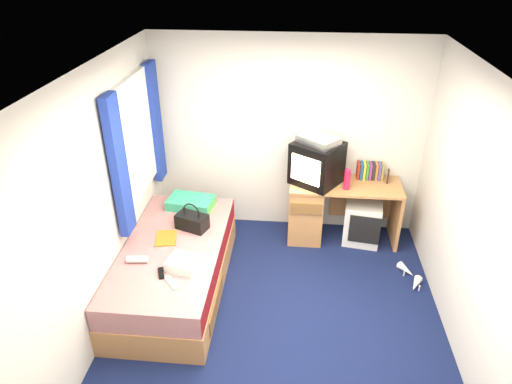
# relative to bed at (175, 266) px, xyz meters

# --- Properties ---
(ground) EXTENTS (3.40, 3.40, 0.00)m
(ground) POSITION_rel_bed_xyz_m (1.10, -0.32, -0.27)
(ground) COLOR #0C1438
(ground) RESTS_ON ground
(room_shell) EXTENTS (3.40, 3.40, 3.40)m
(room_shell) POSITION_rel_bed_xyz_m (1.10, -0.32, 1.18)
(room_shell) COLOR white
(room_shell) RESTS_ON ground
(bed) EXTENTS (1.01, 2.00, 0.54)m
(bed) POSITION_rel_bed_xyz_m (0.00, 0.00, 0.00)
(bed) COLOR tan
(bed) RESTS_ON ground
(pillow) EXTENTS (0.55, 0.39, 0.11)m
(pillow) POSITION_rel_bed_xyz_m (0.02, 0.77, 0.33)
(pillow) COLOR teal
(pillow) RESTS_ON bed
(desk) EXTENTS (1.30, 0.55, 0.75)m
(desk) POSITION_rel_bed_xyz_m (1.53, 1.12, 0.14)
(desk) COLOR tan
(desk) RESTS_ON ground
(storage_cube) EXTENTS (0.48, 0.48, 0.53)m
(storage_cube) POSITION_rel_bed_xyz_m (2.05, 1.08, -0.00)
(storage_cube) COLOR silver
(storage_cube) RESTS_ON ground
(crt_tv) EXTENTS (0.67, 0.66, 0.50)m
(crt_tv) POSITION_rel_bed_xyz_m (1.45, 1.12, 0.73)
(crt_tv) COLOR black
(crt_tv) RESTS_ON desk
(vcr) EXTENTS (0.53, 0.51, 0.08)m
(vcr) POSITION_rel_bed_xyz_m (1.45, 1.12, 1.02)
(vcr) COLOR silver
(vcr) RESTS_ON crt_tv
(book_row) EXTENTS (0.31, 0.13, 0.20)m
(book_row) POSITION_rel_bed_xyz_m (2.09, 1.28, 0.58)
(book_row) COLOR maroon
(book_row) RESTS_ON desk
(picture_frame) EXTENTS (0.04, 0.12, 0.14)m
(picture_frame) POSITION_rel_bed_xyz_m (2.30, 1.22, 0.55)
(picture_frame) COLOR black
(picture_frame) RESTS_ON desk
(pink_water_bottle) EXTENTS (0.08, 0.08, 0.23)m
(pink_water_bottle) POSITION_rel_bed_xyz_m (1.80, 0.99, 0.60)
(pink_water_bottle) COLOR #D41E44
(pink_water_bottle) RESTS_ON desk
(aerosol_can) EXTENTS (0.06, 0.06, 0.19)m
(aerosol_can) POSITION_rel_bed_xyz_m (1.64, 1.20, 0.58)
(aerosol_can) COLOR silver
(aerosol_can) RESTS_ON desk
(handbag) EXTENTS (0.37, 0.29, 0.31)m
(handbag) POSITION_rel_bed_xyz_m (0.13, 0.33, 0.36)
(handbag) COLOR black
(handbag) RESTS_ON bed
(towel) EXTENTS (0.34, 0.30, 0.10)m
(towel) POSITION_rel_bed_xyz_m (0.20, -0.34, 0.32)
(towel) COLOR white
(towel) RESTS_ON bed
(magazine) EXTENTS (0.25, 0.31, 0.01)m
(magazine) POSITION_rel_bed_xyz_m (-0.10, 0.11, 0.28)
(magazine) COLOR yellow
(magazine) RESTS_ON bed
(water_bottle) EXTENTS (0.21, 0.09, 0.07)m
(water_bottle) POSITION_rel_bed_xyz_m (-0.26, -0.30, 0.31)
(water_bottle) COLOR #B4BFC6
(water_bottle) RESTS_ON bed
(colour_swatch_fan) EXTENTS (0.19, 0.21, 0.01)m
(colour_swatch_fan) POSITION_rel_bed_xyz_m (0.14, -0.57, 0.28)
(colour_swatch_fan) COLOR orange
(colour_swatch_fan) RESTS_ON bed
(remote_control) EXTENTS (0.10, 0.17, 0.02)m
(remote_control) POSITION_rel_bed_xyz_m (0.01, -0.46, 0.28)
(remote_control) COLOR black
(remote_control) RESTS_ON bed
(window_assembly) EXTENTS (0.11, 1.42, 1.40)m
(window_assembly) POSITION_rel_bed_xyz_m (-0.45, 0.58, 1.15)
(window_assembly) COLOR silver
(window_assembly) RESTS_ON room_shell
(white_heels) EXTENTS (0.24, 0.47, 0.09)m
(white_heels) POSITION_rel_bed_xyz_m (2.52, 0.35, -0.23)
(white_heels) COLOR white
(white_heels) RESTS_ON ground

